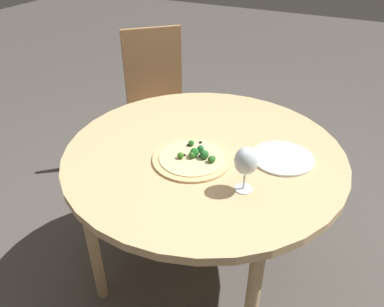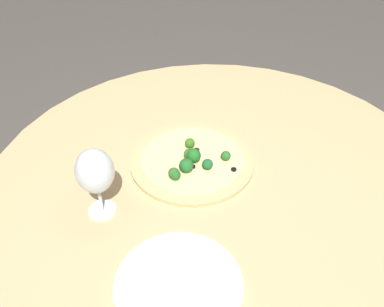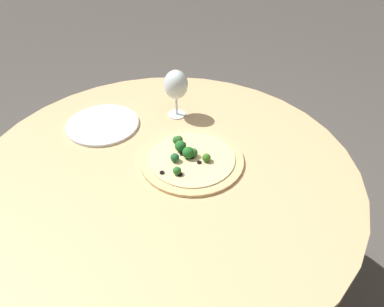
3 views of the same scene
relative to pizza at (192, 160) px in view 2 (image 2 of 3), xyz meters
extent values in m
cylinder|color=tan|center=(-0.09, 0.01, -0.03)|extent=(1.18, 1.18, 0.03)
cylinder|color=tan|center=(-0.45, -0.36, -0.40)|extent=(0.05, 0.05, 0.70)
cylinder|color=tan|center=(0.28, -0.36, -0.40)|extent=(0.05, 0.05, 0.70)
cylinder|color=tan|center=(0.28, 0.37, -0.40)|extent=(0.05, 0.05, 0.70)
cylinder|color=#997047|center=(-0.49, -0.60, -0.54)|extent=(0.04, 0.04, 0.42)
cylinder|color=tan|center=(0.00, 0.00, 0.00)|extent=(0.32, 0.32, 0.01)
cylinder|color=beige|center=(0.00, 0.00, 0.00)|extent=(0.27, 0.27, 0.00)
sphere|color=#316A27|center=(0.01, 0.00, 0.02)|extent=(0.03, 0.03, 0.03)
sphere|color=#1E6422|center=(-0.01, 0.00, 0.02)|extent=(0.04, 0.04, 0.04)
sphere|color=#356C1B|center=(0.03, -0.04, 0.02)|extent=(0.03, 0.03, 0.03)
sphere|color=#1E5B2C|center=(-0.05, 0.01, 0.02)|extent=(0.03, 0.03, 0.03)
sphere|color=#306126|center=(0.00, 0.08, 0.02)|extent=(0.03, 0.03, 0.03)
sphere|color=#235E21|center=(0.00, 0.08, 0.02)|extent=(0.03, 0.03, 0.03)
sphere|color=#206026|center=(-0.01, 0.05, 0.02)|extent=(0.04, 0.04, 0.04)
sphere|color=#266525|center=(-0.07, -0.04, 0.02)|extent=(0.02, 0.02, 0.02)
cylinder|color=black|center=(-0.02, 0.03, 0.01)|extent=(0.01, 0.01, 0.00)
cylinder|color=black|center=(-0.11, -0.02, 0.01)|extent=(0.01, 0.01, 0.00)
cylinder|color=black|center=(-0.07, -0.05, 0.01)|extent=(0.01, 0.01, 0.00)
cylinder|color=black|center=(0.00, 0.00, 0.01)|extent=(0.01, 0.01, 0.00)
cylinder|color=black|center=(0.01, -0.04, 0.01)|extent=(0.01, 0.01, 0.00)
cylinder|color=black|center=(0.00, 0.00, 0.01)|extent=(0.01, 0.01, 0.00)
cylinder|color=silver|center=(0.09, 0.25, -0.01)|extent=(0.07, 0.07, 0.00)
cylinder|color=silver|center=(0.09, 0.25, 0.03)|extent=(0.01, 0.01, 0.07)
ellipsoid|color=silver|center=(0.09, 0.25, 0.11)|extent=(0.08, 0.08, 0.11)
cylinder|color=silver|center=(-0.17, 0.32, 0.00)|extent=(0.25, 0.25, 0.01)
camera|label=1|loc=(1.13, 0.55, 0.84)|focal=35.00mm
camera|label=2|loc=(-0.43, 0.71, 0.72)|focal=40.00mm
camera|label=3|loc=(-0.46, -0.76, 0.74)|focal=35.00mm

